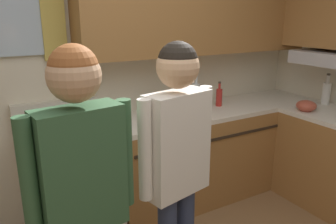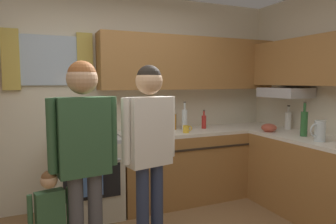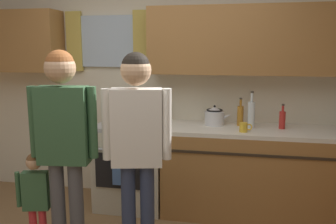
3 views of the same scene
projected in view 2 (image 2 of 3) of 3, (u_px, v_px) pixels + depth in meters
back_wall_unit at (113, 85)px, 3.70m from camera, size 4.60×0.42×2.60m
kitchen_counter_run at (238, 167)px, 3.78m from camera, size 2.23×1.94×0.90m
stove_oven at (88, 175)px, 3.41m from camera, size 0.70×0.67×1.10m
bottle_tall_clear at (185, 119)px, 3.85m from camera, size 0.07×0.07×0.37m
bottle_oil_amber at (174, 121)px, 3.90m from camera, size 0.06×0.06×0.29m
bottle_sauce_red at (204, 121)px, 3.99m from camera, size 0.06×0.06×0.25m
bottle_milk_white at (288, 120)px, 3.94m from camera, size 0.08×0.08×0.31m
bottle_wine_green at (304, 123)px, 3.41m from camera, size 0.08×0.08×0.39m
mug_mustard_yellow at (186, 129)px, 3.66m from camera, size 0.12×0.08×0.09m
stovetop_kettle at (156, 124)px, 3.78m from camera, size 0.27×0.20×0.21m
water_pitcher at (319, 131)px, 3.12m from camera, size 0.19×0.11×0.22m
mixing_bowl at (269, 128)px, 3.73m from camera, size 0.19×0.19×0.10m
adult_holding_child at (84, 145)px, 2.24m from camera, size 0.51×0.23×1.67m
adult_in_plaid at (149, 139)px, 2.53m from camera, size 0.50×0.23×1.65m
small_child at (50, 216)px, 2.17m from camera, size 0.30×0.13×0.89m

